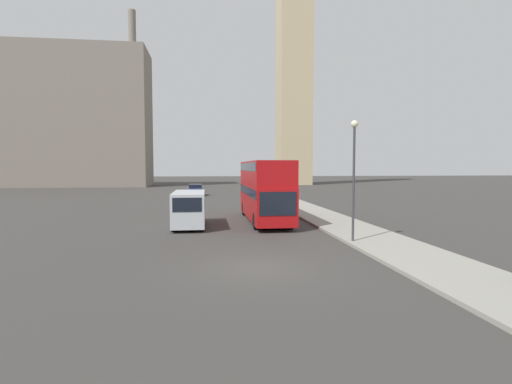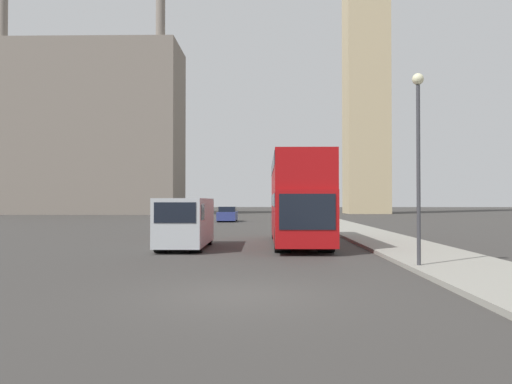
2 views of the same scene
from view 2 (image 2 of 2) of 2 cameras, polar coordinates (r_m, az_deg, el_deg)
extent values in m
plane|color=#383533|center=(11.56, -1.96, -11.68)|extent=(300.00, 300.00, 0.00)
cube|color=tan|center=(86.82, 12.42, 14.10)|extent=(6.77, 6.77, 49.36)
cube|color=slate|center=(84.51, -18.22, 6.72)|extent=(28.15, 11.57, 26.75)
cylinder|color=slate|center=(88.47, -26.95, 17.28)|extent=(1.39, 1.39, 5.89)
cylinder|color=slate|center=(80.63, -10.86, 19.03)|extent=(1.39, 1.39, 5.89)
cube|color=#A80F11|center=(24.37, 4.84, -2.63)|extent=(2.45, 10.53, 2.29)
cube|color=#A80F11|center=(24.39, 4.83, 1.98)|extent=(2.45, 10.32, 1.63)
cube|color=black|center=(24.36, 4.84, -0.93)|extent=(2.49, 10.11, 0.55)
cube|color=black|center=(24.41, 4.83, 3.00)|extent=(2.49, 9.90, 0.55)
cube|color=black|center=(19.09, 5.89, -2.26)|extent=(2.15, 0.03, 1.38)
cylinder|color=black|center=(20.69, 3.07, -5.44)|extent=(0.69, 1.07, 1.07)
cylinder|color=black|center=(20.83, 7.95, -5.40)|extent=(0.69, 1.07, 1.07)
cylinder|color=black|center=(28.04, 2.54, -4.27)|extent=(0.69, 1.07, 1.07)
cylinder|color=black|center=(28.14, 6.14, -4.25)|extent=(0.69, 1.07, 1.07)
cube|color=#B2B7BC|center=(22.56, -8.04, -3.32)|extent=(1.96, 5.33, 2.04)
cube|color=black|center=(19.91, -9.25, -2.34)|extent=(1.66, 0.02, 0.82)
cube|color=black|center=(20.84, -8.79, -2.28)|extent=(1.99, 0.96, 0.65)
cylinder|color=black|center=(20.97, -10.82, -5.83)|extent=(0.49, 0.73, 0.73)
cylinder|color=black|center=(20.72, -6.82, -5.90)|extent=(0.49, 0.73, 0.73)
cylinder|color=black|center=(24.52, -9.07, -5.13)|extent=(0.49, 0.73, 0.73)
cylinder|color=black|center=(24.31, -5.65, -5.18)|extent=(0.49, 0.73, 0.73)
cylinder|color=#38383D|center=(16.26, 18.07, 1.90)|extent=(0.12, 0.12, 5.60)
sphere|color=beige|center=(16.67, 18.02, 12.17)|extent=(0.36, 0.36, 0.36)
cube|color=navy|center=(50.77, -3.29, -2.75)|extent=(1.85, 4.37, 0.84)
cube|color=black|center=(50.86, -3.28, -1.98)|extent=(1.66, 2.10, 0.52)
cylinder|color=black|center=(49.44, -4.25, -3.11)|extent=(0.41, 0.60, 0.60)
cylinder|color=black|center=(49.33, -2.58, -3.11)|extent=(0.41, 0.60, 0.60)
cylinder|color=black|center=(52.23, -3.96, -2.99)|extent=(0.41, 0.60, 0.60)
cylinder|color=black|center=(52.12, -2.38, -3.00)|extent=(0.41, 0.60, 0.60)
camera|label=1|loc=(4.53, -142.21, 22.46)|focal=28.00mm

